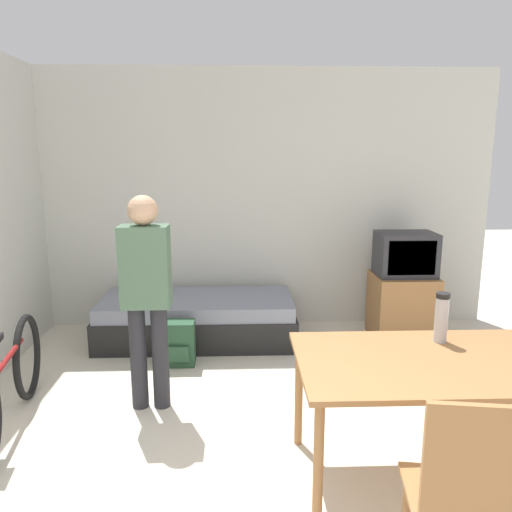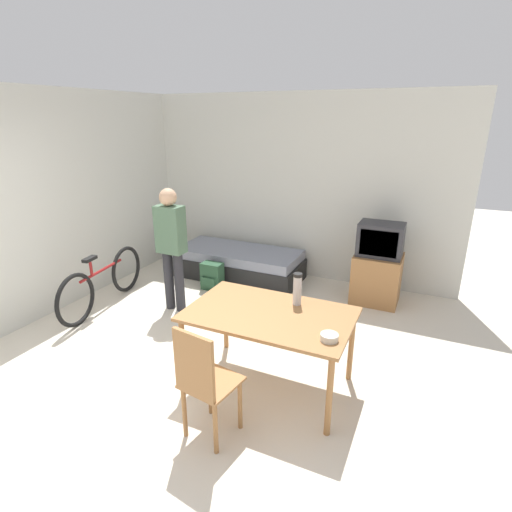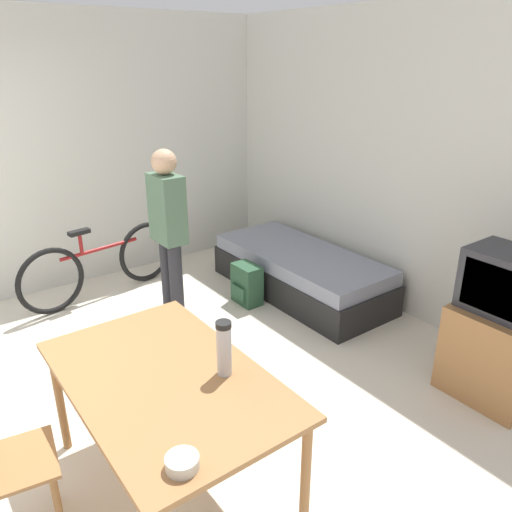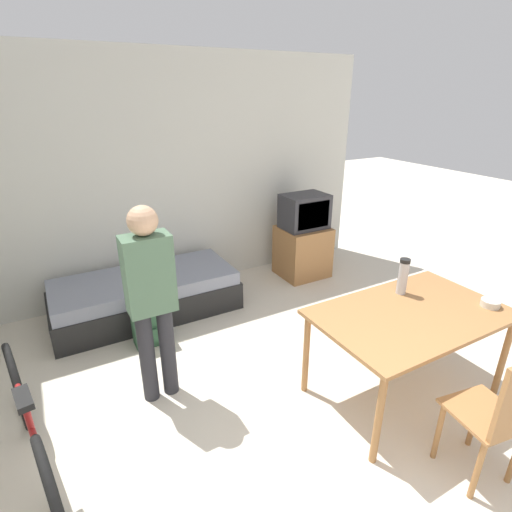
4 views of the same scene
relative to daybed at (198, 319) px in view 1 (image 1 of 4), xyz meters
The scene contains 9 objects.
wall_back 1.34m from the daybed, 47.17° to the left, with size 5.21×0.06×2.70m.
daybed is the anchor object (origin of this frame).
tv 2.08m from the daybed, ahead, with size 0.60×0.54×1.08m.
dining_table 2.70m from the daybed, 56.90° to the right, with size 1.45×0.90×0.74m.
wooden_chair 3.33m from the daybed, 67.28° to the right, with size 0.44×0.44×0.97m.
bicycle 1.99m from the daybed, 124.48° to the right, with size 0.30×1.68×0.74m.
person_standing 1.51m from the daybed, 100.41° to the right, with size 0.34×0.21×1.57m.
thermos_flask 2.64m from the daybed, 50.64° to the right, with size 0.08×0.08×0.30m.
backpack 0.60m from the daybed, 102.42° to the right, with size 0.30×0.21×0.40m.
Camera 1 is at (-0.08, -1.73, 1.86)m, focal length 35.00 mm.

